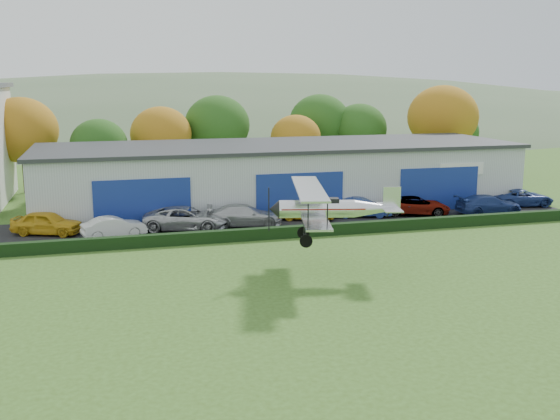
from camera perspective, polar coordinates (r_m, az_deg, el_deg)
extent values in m
plane|color=#38561B|center=(29.00, 5.00, -10.19)|extent=(300.00, 300.00, 0.00)
cube|color=black|center=(49.07, -0.14, -1.09)|extent=(48.00, 9.00, 0.05)
cube|color=black|center=(44.49, 1.47, -1.91)|extent=(46.00, 0.60, 0.80)
cube|color=#B2B7BC|center=(55.78, -0.03, 3.02)|extent=(40.00, 12.00, 5.00)
cube|color=#2D3033|center=(55.46, -0.03, 5.73)|extent=(40.60, 12.60, 0.30)
cube|color=navy|center=(48.10, -12.02, 0.56)|extent=(7.00, 0.12, 3.60)
cube|color=navy|center=(50.16, 1.78, 1.25)|extent=(7.00, 0.12, 3.60)
cube|color=navy|center=(54.83, 13.87, 1.79)|extent=(7.00, 0.12, 3.60)
cylinder|color=#3D2614|center=(66.32, -21.61, 2.75)|extent=(0.36, 0.36, 3.15)
ellipsoid|color=#9C5A13|center=(65.86, -21.90, 6.58)|extent=(6.84, 6.84, 6.16)
cylinder|color=#3D2614|center=(63.96, -15.54, 2.53)|extent=(0.36, 0.36, 2.45)
ellipsoid|color=#1E4C14|center=(63.54, -15.71, 5.62)|extent=(5.32, 5.32, 4.79)
cylinder|color=#3D2614|center=(66.14, -10.34, 3.20)|extent=(0.36, 0.36, 2.80)
ellipsoid|color=#9C5A13|center=(65.70, -10.47, 6.62)|extent=(6.08, 6.08, 5.47)
cylinder|color=#3D2614|center=(68.83, -5.51, 3.79)|extent=(0.36, 0.36, 3.15)
ellipsoid|color=#1E4C14|center=(68.38, -5.58, 7.50)|extent=(6.84, 6.84, 6.16)
cylinder|color=#3D2614|center=(68.74, 1.38, 3.54)|extent=(0.36, 0.36, 2.45)
ellipsoid|color=#9C5A13|center=(68.35, 1.40, 6.42)|extent=(5.32, 5.32, 4.79)
cylinder|color=#3D2614|center=(73.23, 6.96, 4.08)|extent=(0.36, 0.36, 2.80)
ellipsoid|color=#1E4C14|center=(72.83, 7.04, 7.17)|extent=(6.08, 6.08, 5.47)
cylinder|color=#3D2614|center=(73.06, 13.99, 4.09)|extent=(0.36, 0.36, 3.50)
ellipsoid|color=#9C5A13|center=(72.62, 14.18, 7.96)|extent=(7.60, 7.60, 6.84)
cylinder|color=#3D2614|center=(78.54, 15.12, 4.14)|extent=(0.36, 0.36, 2.45)
ellipsoid|color=#1E4C14|center=(78.20, 15.25, 6.66)|extent=(5.32, 5.32, 4.79)
cylinder|color=#3D2614|center=(73.68, 3.49, 4.33)|extent=(0.36, 0.36, 3.15)
ellipsoid|color=#1E4C14|center=(73.26, 3.53, 7.79)|extent=(6.84, 6.84, 6.16)
ellipsoid|color=#4C6642|center=(169.87, -5.04, 2.57)|extent=(320.00, 196.00, 56.00)
ellipsoid|color=#4C6642|center=(193.96, 15.81, 4.92)|extent=(240.00, 126.00, 36.00)
imported|color=gold|center=(47.83, -19.91, -1.07)|extent=(5.21, 3.60, 1.65)
imported|color=silver|center=(45.66, -14.46, -1.47)|extent=(4.53, 2.45, 1.42)
imported|color=silver|center=(46.88, -8.32, -0.73)|extent=(6.52, 4.21, 1.67)
imported|color=silver|center=(47.65, -3.13, -0.47)|extent=(5.77, 3.08, 1.59)
imported|color=gold|center=(49.83, 2.30, 0.03)|extent=(4.88, 3.33, 1.54)
imported|color=navy|center=(51.18, 7.25, 0.23)|extent=(4.80, 2.64, 1.50)
imported|color=gray|center=(52.70, 11.96, 0.38)|extent=(5.78, 3.91, 1.47)
imported|color=navy|center=(54.44, 17.96, 0.46)|extent=(5.44, 2.44, 1.55)
imported|color=navy|center=(58.91, 20.61, 1.03)|extent=(5.43, 2.91, 1.45)
cylinder|color=silver|center=(35.67, 3.26, 0.10)|extent=(4.28, 1.89, 0.99)
cone|color=silver|center=(36.13, 8.46, 0.14)|extent=(2.57, 1.50, 0.99)
cone|color=black|center=(35.53, -0.52, 0.08)|extent=(0.75, 1.08, 0.99)
cube|color=maroon|center=(35.69, 3.79, 0.19)|extent=(4.71, 2.01, 0.07)
cube|color=black|center=(35.64, 4.15, 0.84)|extent=(1.43, 0.94, 0.27)
cube|color=silver|center=(35.72, 2.91, -0.42)|extent=(3.10, 7.99, 0.11)
cube|color=silver|center=(35.43, 2.58, 1.92)|extent=(3.31, 8.44, 0.11)
cylinder|color=black|center=(32.75, 2.50, -0.17)|extent=(0.08, 0.08, 1.42)
cylinder|color=black|center=(32.84, 4.22, -0.16)|extent=(0.08, 0.08, 1.42)
cylinder|color=black|center=(38.33, 1.81, 1.54)|extent=(0.08, 0.08, 1.42)
cylinder|color=black|center=(38.41, 3.28, 1.55)|extent=(0.08, 0.08, 1.42)
cylinder|color=black|center=(35.11, 2.63, 1.20)|extent=(0.12, 0.24, 0.82)
cylinder|color=black|center=(35.87, 2.52, 1.42)|extent=(0.12, 0.24, 0.82)
cylinder|color=black|center=(35.36, 2.26, -1.53)|extent=(0.25, 0.76, 1.34)
cylinder|color=black|center=(36.26, 2.15, -1.20)|extent=(0.25, 0.76, 1.34)
cylinder|color=black|center=(35.96, 2.19, -2.38)|extent=(0.54, 2.04, 0.08)
cylinder|color=black|center=(35.01, 2.32, -2.77)|extent=(0.72, 0.31, 0.70)
cylinder|color=black|center=(36.92, 2.08, -2.02)|extent=(0.72, 0.31, 0.70)
cylinder|color=black|center=(36.33, 9.63, -0.27)|extent=(0.41, 0.15, 0.46)
cube|color=silver|center=(36.27, 9.65, 0.24)|extent=(1.60, 3.00, 0.07)
cube|color=silver|center=(36.19, 9.85, 1.09)|extent=(0.97, 0.29, 1.20)
cube|color=black|center=(35.52, -0.99, 0.07)|extent=(0.09, 0.14, 2.41)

